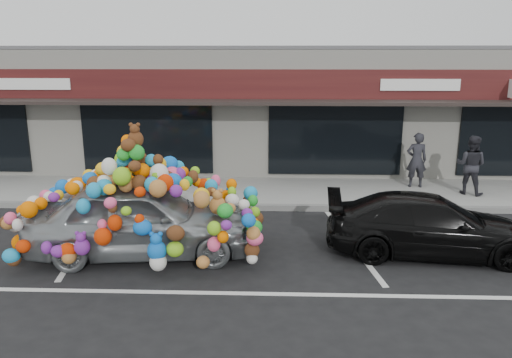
{
  "coord_description": "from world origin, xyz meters",
  "views": [
    {
      "loc": [
        1.07,
        -10.26,
        4.1
      ],
      "look_at": [
        0.64,
        1.4,
        1.14
      ],
      "focal_mm": 35.0,
      "sensor_mm": 36.0,
      "label": 1
    }
  ],
  "objects_px": {
    "pedestrian_b": "(471,165)",
    "toy_car": "(141,210)",
    "pedestrian_a": "(417,160)",
    "black_sedan": "(430,225)"
  },
  "relations": [
    {
      "from": "toy_car",
      "to": "pedestrian_b",
      "type": "height_order",
      "value": "toy_car"
    },
    {
      "from": "black_sedan",
      "to": "pedestrian_a",
      "type": "bearing_deg",
      "value": -6.74
    },
    {
      "from": "pedestrian_a",
      "to": "toy_car",
      "type": "bearing_deg",
      "value": 39.13
    },
    {
      "from": "pedestrian_a",
      "to": "pedestrian_b",
      "type": "relative_size",
      "value": 0.98
    },
    {
      "from": "pedestrian_b",
      "to": "toy_car",
      "type": "bearing_deg",
      "value": 61.72
    },
    {
      "from": "black_sedan",
      "to": "toy_car",
      "type": "bearing_deg",
      "value": 97.57
    },
    {
      "from": "black_sedan",
      "to": "pedestrian_b",
      "type": "relative_size",
      "value": 2.52
    },
    {
      "from": "pedestrian_a",
      "to": "pedestrian_b",
      "type": "bearing_deg",
      "value": 154.41
    },
    {
      "from": "black_sedan",
      "to": "pedestrian_b",
      "type": "height_order",
      "value": "pedestrian_b"
    },
    {
      "from": "black_sedan",
      "to": "pedestrian_b",
      "type": "bearing_deg",
      "value": -24.51
    }
  ]
}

